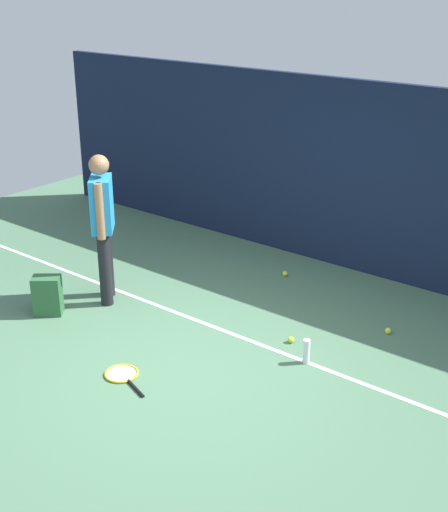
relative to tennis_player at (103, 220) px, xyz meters
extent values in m
plane|color=#4C7556|center=(1.74, -0.45, -0.97)|extent=(12.00, 12.00, 0.00)
cube|color=#141E38|center=(1.74, 2.55, 0.21)|extent=(10.00, 0.10, 2.35)
cube|color=white|center=(1.74, 0.23, -0.96)|extent=(9.00, 0.05, 0.00)
cylinder|color=black|center=(0.08, -0.09, -0.54)|extent=(0.14, 0.14, 0.85)
cylinder|color=black|center=(-0.08, 0.09, -0.54)|extent=(0.14, 0.14, 0.85)
cube|color=#268CD8|center=(0.00, 0.00, 0.18)|extent=(0.43, 0.44, 0.60)
sphere|color=#9E704C|center=(0.00, 0.00, 0.62)|extent=(0.22, 0.22, 0.22)
cylinder|color=#9E704C|center=(0.15, -0.16, 0.17)|extent=(0.09, 0.09, 0.62)
cylinder|color=#9E704C|center=(-0.15, 0.16, 0.17)|extent=(0.09, 0.09, 0.62)
cylinder|color=black|center=(1.57, -1.13, -0.95)|extent=(0.29, 0.13, 0.03)
torus|color=gold|center=(1.28, -1.03, -0.95)|extent=(0.41, 0.41, 0.02)
cylinder|color=#B2B2B2|center=(1.28, -1.03, -0.95)|extent=(0.35, 0.35, 0.00)
cube|color=#2D6038|center=(-0.25, -0.65, -0.75)|extent=(0.36, 0.34, 0.44)
cube|color=#23562D|center=(-0.34, -0.54, -0.83)|extent=(0.22, 0.20, 0.20)
sphere|color=#CCE033|center=(1.24, 1.80, -0.93)|extent=(0.07, 0.07, 0.07)
sphere|color=#CCE033|center=(2.21, 0.45, -0.93)|extent=(0.07, 0.07, 0.07)
sphere|color=#CCE033|center=(2.90, 1.24, -0.93)|extent=(0.07, 0.07, 0.07)
cylinder|color=white|center=(2.53, 0.22, -0.84)|extent=(0.07, 0.07, 0.25)
camera|label=1|loc=(5.46, -4.79, 2.54)|focal=48.32mm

